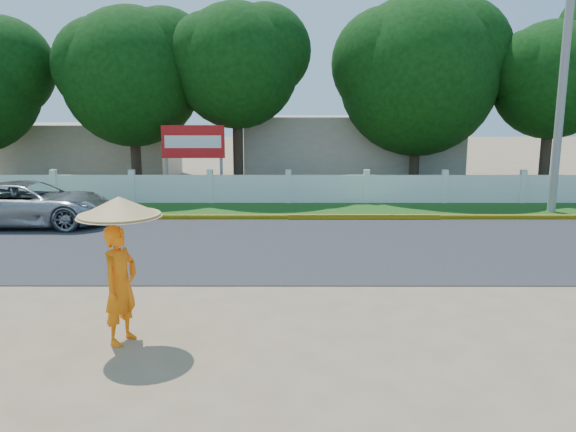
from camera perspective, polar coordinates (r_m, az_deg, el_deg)
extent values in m
plane|color=#9E8460|center=(10.79, -0.01, -8.85)|extent=(120.00, 120.00, 0.00)
cube|color=#38383A|center=(15.10, 0.01, -2.98)|extent=(60.00, 7.00, 0.02)
cube|color=#2D601E|center=(20.23, 0.03, 0.64)|extent=(60.00, 3.50, 0.03)
cube|color=yellow|center=(18.55, 0.03, -0.11)|extent=(40.00, 0.18, 0.16)
cube|color=silver|center=(21.57, 0.03, 2.74)|extent=(40.00, 0.10, 1.10)
cube|color=#B7AD99|center=(28.38, 6.16, 6.81)|extent=(10.00, 6.00, 3.20)
cube|color=#B7AD99|center=(30.90, -18.95, 6.25)|extent=(8.00, 5.00, 2.80)
cylinder|color=gray|center=(21.55, 26.09, 11.54)|extent=(0.28, 0.28, 8.53)
imported|color=#9FA3A7|center=(19.24, -24.68, 1.14)|extent=(5.07, 2.44, 1.39)
imported|color=orange|center=(9.20, -16.66, -6.72)|extent=(0.67, 0.80, 1.88)
cylinder|color=gray|center=(9.00, -16.61, -2.34)|extent=(0.03, 0.03, 1.22)
cone|color=tan|center=(8.89, -16.79, 0.93)|extent=(1.29, 1.29, 0.31)
cylinder|color=gray|center=(23.13, -12.21, 4.18)|extent=(0.12, 0.12, 2.00)
cylinder|color=gray|center=(22.77, -6.77, 4.24)|extent=(0.12, 0.12, 2.00)
cube|color=red|center=(22.81, -9.62, 7.46)|extent=(2.50, 0.12, 1.30)
cube|color=silver|center=(22.75, -9.64, 7.45)|extent=(2.25, 0.02, 0.49)
cylinder|color=#473828|center=(24.17, -5.09, 6.93)|extent=(0.44, 0.44, 3.90)
sphere|color=#0F410F|center=(24.16, -5.24, 14.93)|extent=(5.17, 5.17, 5.17)
cylinder|color=#473828|center=(25.15, 12.71, 5.92)|extent=(0.44, 0.44, 3.08)
sphere|color=#0F410F|center=(25.09, 13.05, 13.64)|extent=(6.72, 6.72, 6.72)
cylinder|color=#473828|center=(25.33, -15.20, 6.08)|extent=(0.44, 0.44, 3.28)
sphere|color=#0F410F|center=(25.28, -15.58, 13.42)|extent=(5.84, 5.84, 5.84)
cylinder|color=#473828|center=(26.15, 24.68, 5.75)|extent=(0.44, 0.44, 3.42)
sphere|color=#0F410F|center=(26.10, 25.23, 12.38)|extent=(4.82, 4.82, 4.82)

